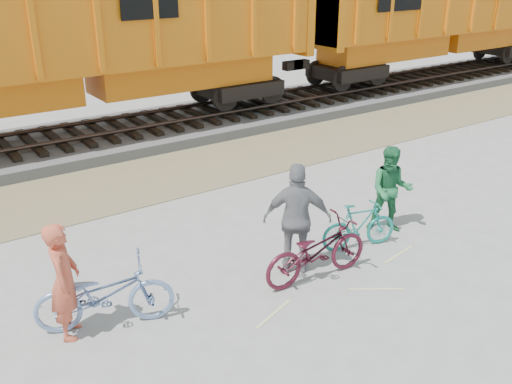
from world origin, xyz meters
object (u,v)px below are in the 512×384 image
Objects in this scene: person_solo at (64,281)px; bicycle_blue at (104,294)px; person_woman at (297,219)px; hopper_car_center at (79,38)px; person_man at (391,190)px; hopper_car_right at (441,10)px; bicycle_teal at (359,226)px; bicycle_maroon at (316,251)px.

bicycle_blue is at bearing -77.12° from person_solo.
person_woman is (3.78, -0.44, 0.10)m from person_solo.
hopper_car_center reaches higher than bicycle_blue.
hopper_car_center is 9.47m from person_man.
hopper_car_right is 16.09m from bicycle_teal.
person_solo is (-18.37, -8.52, -2.13)m from hopper_car_right.
bicycle_blue is 4.76m from bicycle_teal.
person_man is at bearing -71.26° from bicycle_blue.
person_man is (-12.12, -8.76, -2.14)m from hopper_car_right.
bicycle_blue is 1.01× the size of bicycle_maroon.
hopper_car_right is 7.17× the size of person_woman.
person_solo is 1.02× the size of person_man.
bicycle_maroon is (-1.37, -0.39, 0.07)m from bicycle_teal.
bicycle_teal is at bearing -125.59° from person_man.
bicycle_blue is at bearing 81.47° from bicycle_maroon.
person_man is 2.48m from person_woman.
person_solo is at bearing 98.88° from bicycle_blue.
hopper_car_right is 19.99m from bicycle_blue.
hopper_car_right is 7.99× the size of person_solo.
bicycle_blue is at bearing -138.35° from person_man.
person_woman reaches higher than person_man.
hopper_car_right is 9.39× the size of bicycle_teal.
person_man reaches higher than bicycle_teal.
hopper_car_center is 8.13× the size of person_man.
person_woman is at bearing 105.23° from bicycle_teal.
bicycle_maroon is at bearing -77.99° from person_solo.
person_woman is at bearing 17.82° from bicycle_maroon.
hopper_car_right is 17.24m from person_woman.
person_solo is (-5.25, 0.45, 0.43)m from bicycle_teal.
bicycle_blue is at bearing 101.39° from bicycle_teal.
hopper_car_center is 7.99× the size of person_solo.
hopper_car_right reaches higher than person_man.
person_man is 0.88× the size of person_woman.
person_woman is (3.28, -0.34, 0.45)m from bicycle_blue.
bicycle_maroon is 3.98m from person_solo.
hopper_car_right reaches higher than bicycle_blue.
person_man is (6.25, -0.25, -0.01)m from person_solo.
person_man reaches higher than bicycle_maroon.
bicycle_maroon is at bearing -147.15° from hopper_car_right.
person_solo reaches higher than bicycle_blue.
hopper_car_center is 9.69m from bicycle_maroon.
hopper_car_center is 9.40m from person_solo.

